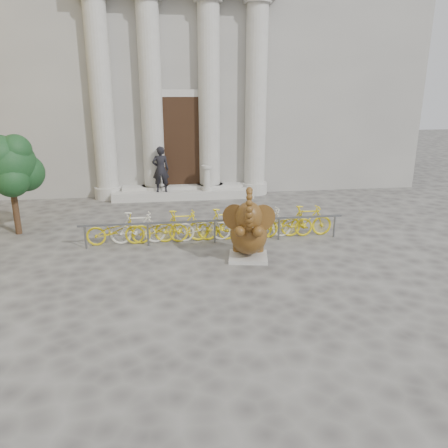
{
  "coord_description": "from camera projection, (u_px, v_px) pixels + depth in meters",
  "views": [
    {
      "loc": [
        -0.88,
        -9.09,
        4.45
      ],
      "look_at": [
        0.67,
        1.73,
        1.1
      ],
      "focal_mm": 35.0,
      "sensor_mm": 36.0,
      "label": 1
    }
  ],
  "objects": [
    {
      "name": "ground",
      "position": [
        206.0,
        293.0,
        10.03
      ],
      "size": [
        80.0,
        80.0,
        0.0
      ],
      "primitive_type": "plane",
      "color": "#474442",
      "rests_on": "ground"
    },
    {
      "name": "pedestrian",
      "position": [
        161.0,
        169.0,
        18.14
      ],
      "size": [
        0.72,
        0.5,
        1.91
      ],
      "primitive_type": "imported",
      "rotation": [
        0.0,
        0.0,
        3.2
      ],
      "color": "black",
      "rests_on": "entrance_steps"
    },
    {
      "name": "tree",
      "position": [
        10.0,
        166.0,
        13.51
      ],
      "size": [
        1.84,
        1.68,
        3.19
      ],
      "color": "#332114",
      "rests_on": "ground"
    },
    {
      "name": "balustrade_post",
      "position": [
        207.0,
        179.0,
        18.53
      ],
      "size": [
        0.44,
        0.44,
        1.07
      ],
      "color": "#A8A59E",
      "rests_on": "entrance_steps"
    },
    {
      "name": "elephant_statue",
      "position": [
        249.0,
        233.0,
        11.8
      ],
      "size": [
        1.38,
        1.63,
        2.09
      ],
      "rotation": [
        0.0,
        0.0,
        -0.19
      ],
      "color": "#A8A59E",
      "rests_on": "ground"
    },
    {
      "name": "classical_building",
      "position": [
        175.0,
        59.0,
        22.41
      ],
      "size": [
        22.0,
        10.7,
        12.0
      ],
      "color": "gray",
      "rests_on": "ground"
    },
    {
      "name": "bike_rack",
      "position": [
        213.0,
        225.0,
        13.42
      ],
      "size": [
        8.0,
        0.53,
        1.0
      ],
      "color": "slate",
      "rests_on": "ground"
    },
    {
      "name": "entrance_steps",
      "position": [
        183.0,
        194.0,
        18.87
      ],
      "size": [
        6.0,
        1.2,
        0.36
      ],
      "primitive_type": "cube",
      "color": "#A8A59E",
      "rests_on": "ground"
    }
  ]
}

